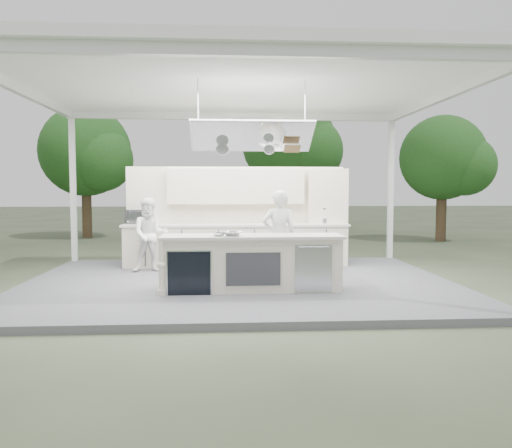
{
  "coord_description": "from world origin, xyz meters",
  "views": [
    {
      "loc": [
        -0.28,
        -9.38,
        1.85
      ],
      "look_at": [
        0.35,
        0.4,
        1.17
      ],
      "focal_mm": 35.0,
      "sensor_mm": 36.0,
      "label": 1
    }
  ],
  "objects": [
    {
      "name": "back_counter",
      "position": [
        0.0,
        1.9,
        0.6
      ],
      "size": [
        5.08,
        0.72,
        0.95
      ],
      "color": "white",
      "rests_on": "stage_deck"
    },
    {
      "name": "bowl_large",
      "position": [
        -0.13,
        -1.03,
        1.11
      ],
      "size": [
        0.4,
        0.4,
        0.08
      ],
      "primitive_type": "imported",
      "rotation": [
        0.0,
        0.0,
        -0.31
      ],
      "color": "silver",
      "rests_on": "demo_island"
    },
    {
      "name": "tree_cluster",
      "position": [
        -0.16,
        9.77,
        3.29
      ],
      "size": [
        19.55,
        9.4,
        5.85
      ],
      "color": "brown",
      "rests_on": "ground"
    },
    {
      "name": "stage_deck",
      "position": [
        0.0,
        0.0,
        0.06
      ],
      "size": [
        8.0,
        6.0,
        0.12
      ],
      "primitive_type": "cube",
      "color": "#56565A",
      "rests_on": "ground"
    },
    {
      "name": "demo_island",
      "position": [
        0.18,
        -0.91,
        0.6
      ],
      "size": [
        3.1,
        0.79,
        0.95
      ],
      "color": "white",
      "rests_on": "stage_deck"
    },
    {
      "name": "sous_chef",
      "position": [
        -1.83,
        1.16,
        0.9
      ],
      "size": [
        0.83,
        0.69,
        1.55
      ],
      "primitive_type": "imported",
      "rotation": [
        0.0,
        0.0,
        0.15
      ],
      "color": "white",
      "rests_on": "stage_deck"
    },
    {
      "name": "toaster_oven",
      "position": [
        -2.2,
        2.08,
        1.23
      ],
      "size": [
        0.64,
        0.51,
        0.31
      ],
      "primitive_type": "imported",
      "rotation": [
        0.0,
        0.0,
        -0.24
      ],
      "color": "silver",
      "rests_on": "back_counter"
    },
    {
      "name": "head_chef",
      "position": [
        0.75,
        -0.1,
        0.98
      ],
      "size": [
        0.65,
        0.44,
        1.72
      ],
      "primitive_type": "imported",
      "rotation": [
        0.0,
        0.0,
        3.2
      ],
      "color": "silver",
      "rests_on": "stage_deck"
    },
    {
      "name": "tent",
      "position": [
        0.0,
        -0.01,
        3.71
      ],
      "size": [
        8.2,
        6.2,
        3.86
      ],
      "color": "white",
      "rests_on": "ground"
    },
    {
      "name": "bowl_small",
      "position": [
        -0.37,
        -1.04,
        1.1
      ],
      "size": [
        0.23,
        0.23,
        0.06
      ],
      "primitive_type": "imported",
      "rotation": [
        0.0,
        0.0,
        0.11
      ],
      "color": "silver",
      "rests_on": "demo_island"
    },
    {
      "name": "back_wall_unit",
      "position": [
        0.44,
        2.11,
        1.57
      ],
      "size": [
        5.05,
        0.48,
        2.25
      ],
      "color": "white",
      "rests_on": "stage_deck"
    },
    {
      "name": "ground",
      "position": [
        0.0,
        0.0,
        0.0
      ],
      "size": [
        90.0,
        90.0,
        0.0
      ],
      "primitive_type": "plane",
      "color": "#4D583C",
      "rests_on": "ground"
    }
  ]
}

